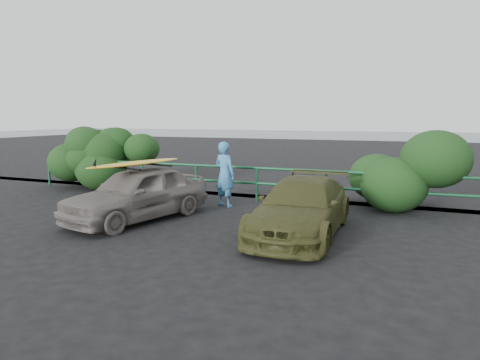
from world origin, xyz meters
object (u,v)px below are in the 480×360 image
object	(u,v)px
guardrail	(226,182)
surfboard	(136,163)
man	(225,174)
olive_vehicle	(302,207)
sedan	(137,193)

from	to	relation	value
guardrail	surfboard	bearing A→B (deg)	-106.71
guardrail	man	xyz separation A→B (m)	(0.38, -0.95, 0.39)
olive_vehicle	man	xyz separation A→B (m)	(-2.68, 2.04, 0.32)
man	surfboard	xyz separation A→B (m)	(-1.34, -2.23, 0.48)
olive_vehicle	surfboard	bearing A→B (deg)	-177.59
guardrail	olive_vehicle	world-z (taller)	olive_vehicle
surfboard	guardrail	bearing A→B (deg)	87.64
sedan	olive_vehicle	xyz separation A→B (m)	(4.01, 0.18, -0.06)
sedan	olive_vehicle	world-z (taller)	sedan
guardrail	man	world-z (taller)	man
sedan	surfboard	size ratio (longest dim) A/B	1.37
guardrail	olive_vehicle	size ratio (longest dim) A/B	3.44
olive_vehicle	surfboard	xyz separation A→B (m)	(-4.01, -0.18, 0.80)
sedan	olive_vehicle	size ratio (longest dim) A/B	0.94
sedan	guardrail	bearing A→B (deg)	87.64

